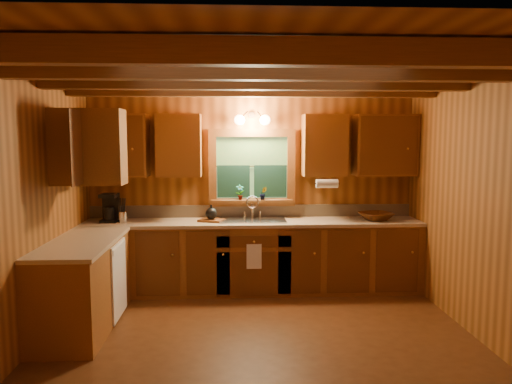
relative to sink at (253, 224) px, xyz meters
The scene contains 20 objects.
room 1.66m from the sink, 90.00° to the right, with size 4.20×4.20×4.20m.
ceiling_beams 2.29m from the sink, 90.00° to the right, with size 4.20×2.54×0.18m.
base_cabinets 0.73m from the sink, 147.14° to the right, with size 4.20×2.22×0.86m.
countertop 0.57m from the sink, 146.97° to the right, with size 4.20×2.24×0.04m.
backsplash 0.31m from the sink, 90.00° to the left, with size 4.20×0.02×0.16m, color tan.
dishwasher_panel 1.79m from the sink, 147.88° to the right, with size 0.02×0.60×0.80m, color white.
upper_cabinets 1.15m from the sink, 162.32° to the right, with size 4.19×1.77×0.78m.
window 0.72m from the sink, 90.00° to the left, with size 1.12×0.08×1.00m.
window_sill 0.34m from the sink, 90.00° to the left, with size 1.06×0.14×0.04m, color brown.
wall_sconce 1.32m from the sink, 90.00° to the left, with size 0.45×0.21×0.17m.
paper_towel_roll 1.06m from the sink, ahead, with size 0.11×0.11×0.27m, color white.
dish_towel 0.48m from the sink, 90.00° to the right, with size 0.18×0.01×0.30m, color white.
sink is the anchor object (origin of this frame).
coffee_maker 1.79m from the sink, behind, with size 0.20×0.25×0.35m.
utensil_crock 1.61m from the sink, behind, with size 0.11×0.11×0.30m.
cutting_board 0.52m from the sink, behind, with size 0.29×0.21×0.03m, color #572E12.
teakettle 0.54m from the sink, behind, with size 0.14×0.14×0.18m.
wicker_basket 1.56m from the sink, ahead, with size 0.40×0.40×0.10m, color #48230C.
potted_plant_left 0.46m from the sink, 128.25° to the left, with size 0.10×0.07×0.20m, color #572E12.
potted_plant_right 0.44m from the sink, 52.52° to the left, with size 0.09×0.07×0.17m, color #572E12.
Camera 1 is at (-0.26, -4.45, 1.93)m, focal length 34.25 mm.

